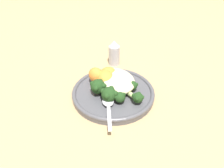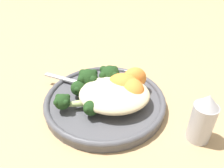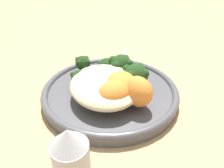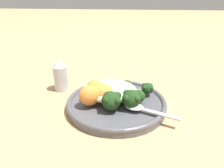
# 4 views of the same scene
# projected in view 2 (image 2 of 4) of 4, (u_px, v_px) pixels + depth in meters

# --- Properties ---
(ground_plane) EXTENTS (4.00, 4.00, 0.00)m
(ground_plane) POSITION_uv_depth(u_px,v_px,m) (110.00, 99.00, 0.45)
(ground_plane) COLOR tan
(plate) EXTENTS (0.24, 0.24, 0.02)m
(plate) POSITION_uv_depth(u_px,v_px,m) (105.00, 100.00, 0.43)
(plate) COLOR #4C4C51
(plate) RESTS_ON ground_plane
(quinoa_mound) EXTENTS (0.13, 0.11, 0.03)m
(quinoa_mound) POSITION_uv_depth(u_px,v_px,m) (114.00, 94.00, 0.41)
(quinoa_mound) COLOR beige
(quinoa_mound) RESTS_ON plate
(broccoli_stalk_0) EXTENTS (0.04, 0.10, 0.04)m
(broccoli_stalk_0) POSITION_uv_depth(u_px,v_px,m) (109.00, 77.00, 0.45)
(broccoli_stalk_0) COLOR #ADC675
(broccoli_stalk_0) RESTS_ON plate
(broccoli_stalk_1) EXTENTS (0.09, 0.09, 0.04)m
(broccoli_stalk_1) POSITION_uv_depth(u_px,v_px,m) (92.00, 82.00, 0.44)
(broccoli_stalk_1) COLOR #ADC675
(broccoli_stalk_1) RESTS_ON plate
(broccoli_stalk_2) EXTENTS (0.11, 0.06, 0.03)m
(broccoli_stalk_2) POSITION_uv_depth(u_px,v_px,m) (87.00, 91.00, 0.42)
(broccoli_stalk_2) COLOR #ADC675
(broccoli_stalk_2) RESTS_ON plate
(broccoli_stalk_3) EXTENTS (0.12, 0.04, 0.03)m
(broccoli_stalk_3) POSITION_uv_depth(u_px,v_px,m) (75.00, 102.00, 0.40)
(broccoli_stalk_3) COLOR #ADC675
(broccoli_stalk_3) RESTS_ON plate
(broccoli_stalk_4) EXTENTS (0.08, 0.07, 0.03)m
(broccoli_stalk_4) POSITION_uv_depth(u_px,v_px,m) (102.00, 104.00, 0.39)
(broccoli_stalk_4) COLOR #ADC675
(broccoli_stalk_4) RESTS_ON plate
(sweet_potato_chunk_0) EXTENTS (0.08, 0.07, 0.04)m
(sweet_potato_chunk_0) POSITION_uv_depth(u_px,v_px,m) (124.00, 85.00, 0.42)
(sweet_potato_chunk_0) COLOR orange
(sweet_potato_chunk_0) RESTS_ON plate
(sweet_potato_chunk_1) EXTENTS (0.05, 0.04, 0.04)m
(sweet_potato_chunk_1) POSITION_uv_depth(u_px,v_px,m) (122.00, 88.00, 0.42)
(sweet_potato_chunk_1) COLOR orange
(sweet_potato_chunk_1) RESTS_ON plate
(sweet_potato_chunk_2) EXTENTS (0.06, 0.05, 0.05)m
(sweet_potato_chunk_2) POSITION_uv_depth(u_px,v_px,m) (134.00, 79.00, 0.44)
(sweet_potato_chunk_2) COLOR orange
(sweet_potato_chunk_2) RESTS_ON plate
(sweet_potato_chunk_3) EXTENTS (0.06, 0.07, 0.04)m
(sweet_potato_chunk_3) POSITION_uv_depth(u_px,v_px,m) (132.00, 90.00, 0.41)
(sweet_potato_chunk_3) COLOR orange
(sweet_potato_chunk_3) RESTS_ON plate
(spoon) EXTENTS (0.12, 0.07, 0.01)m
(spoon) POSITION_uv_depth(u_px,v_px,m) (81.00, 83.00, 0.46)
(spoon) COLOR silver
(spoon) RESTS_ON plate
(salt_shaker) EXTENTS (0.04, 0.04, 0.09)m
(salt_shaker) POSITION_uv_depth(u_px,v_px,m) (203.00, 118.00, 0.34)
(salt_shaker) COLOR #B2B2B7
(salt_shaker) RESTS_ON ground_plane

